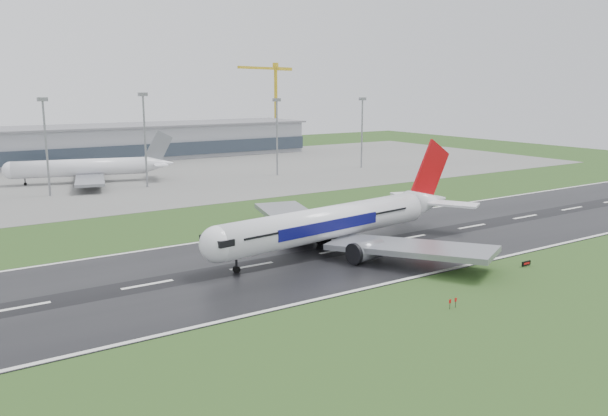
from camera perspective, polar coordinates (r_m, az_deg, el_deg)
ground at (r=115.17m, az=-4.92°, el=-5.44°), size 520.00×520.00×0.00m
runway at (r=115.15m, az=-4.92°, el=-5.42°), size 400.00×45.00×0.10m
apron at (r=230.66m, az=-19.89°, el=2.37°), size 400.00×130.00×0.08m
terminal at (r=288.16m, az=-22.83°, el=5.30°), size 240.00×36.00×15.00m
main_airliner at (r=125.60m, az=3.77°, el=0.73°), size 75.67×72.88×20.04m
parked_airliner at (r=226.01m, az=-19.56°, el=4.40°), size 69.28×66.41×16.93m
tower_crane at (r=345.77m, az=-2.64°, el=9.57°), size 43.93×19.95×45.71m
runway_sign at (r=121.90m, az=20.01°, el=-4.90°), size 2.31×0.41×1.04m
floodmast_2 at (r=201.41m, az=-22.89°, el=5.06°), size 0.64×0.64×28.69m
floodmast_3 at (r=209.05m, az=-14.59°, el=5.95°), size 0.64×0.64×29.95m
floodmast_4 at (r=230.34m, az=-2.53°, el=6.46°), size 0.64×0.64×27.59m
floodmast_5 at (r=253.41m, az=5.42°, el=6.85°), size 0.64×0.64×27.52m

